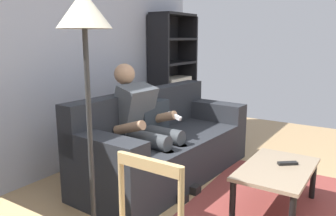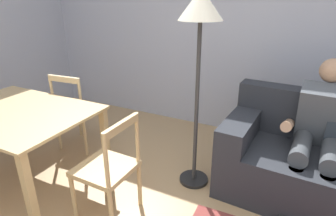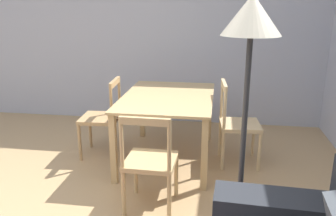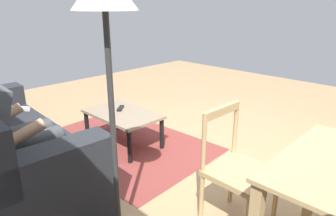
% 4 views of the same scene
% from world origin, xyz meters
% --- Properties ---
extents(ground_plane, '(8.26, 8.26, 0.00)m').
position_xyz_m(ground_plane, '(0.00, 0.00, 0.00)').
color(ground_plane, tan).
extents(couch, '(2.15, 0.96, 0.91)m').
position_xyz_m(couch, '(1.03, 1.59, 0.34)').
color(couch, '#282B30').
rests_on(couch, ground_plane).
extents(person_lounging, '(0.61, 0.93, 1.21)m').
position_xyz_m(person_lounging, '(0.74, 1.63, 0.63)').
color(person_lounging, '#4C5156').
rests_on(person_lounging, ground_plane).
extents(coffee_table, '(0.88, 0.54, 0.39)m').
position_xyz_m(coffee_table, '(0.93, 0.36, 0.33)').
color(coffee_table, gray).
rests_on(coffee_table, ground_plane).
extents(tv_remote, '(0.15, 0.16, 0.02)m').
position_xyz_m(tv_remote, '(1.04, 0.31, 0.40)').
color(tv_remote, black).
rests_on(tv_remote, coffee_table).
extents(dining_chair_facing_couch, '(0.43, 0.43, 0.88)m').
position_xyz_m(dining_chair_facing_couch, '(-0.72, 0.62, 0.43)').
color(dining_chair_facing_couch, tan).
rests_on(dining_chair_facing_couch, ground_plane).
extents(area_rug, '(2.05, 1.47, 0.01)m').
position_xyz_m(area_rug, '(0.93, 0.36, 0.00)').
color(area_rug, brown).
rests_on(area_rug, ground_plane).
extents(floor_lamp, '(0.36, 0.36, 1.76)m').
position_xyz_m(floor_lamp, '(-0.26, 1.33, 1.49)').
color(floor_lamp, black).
rests_on(floor_lamp, ground_plane).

